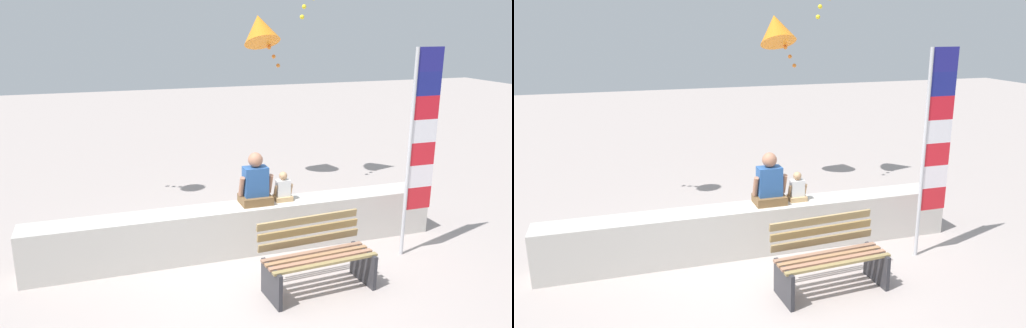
% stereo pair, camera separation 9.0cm
% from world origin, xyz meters
% --- Properties ---
extents(ground_plane, '(40.00, 40.00, 0.00)m').
position_xyz_m(ground_plane, '(0.00, 0.00, 0.00)').
color(ground_plane, '#AC9E99').
extents(seawall_ledge, '(5.99, 0.50, 0.70)m').
position_xyz_m(seawall_ledge, '(0.00, 0.80, 0.35)').
color(seawall_ledge, beige).
rests_on(seawall_ledge, ground).
extents(park_bench, '(1.45, 0.71, 0.88)m').
position_xyz_m(park_bench, '(0.57, -0.52, 0.40)').
color(park_bench, '#937D4D').
rests_on(park_bench, ground).
extents(person_adult, '(0.50, 0.36, 0.76)m').
position_xyz_m(person_adult, '(0.22, 0.84, 1.00)').
color(person_adult, brown).
rests_on(person_adult, seawall_ledge).
extents(person_child, '(0.28, 0.21, 0.44)m').
position_xyz_m(person_child, '(0.64, 0.84, 0.87)').
color(person_child, tan).
rests_on(person_child, seawall_ledge).
extents(flag_banner, '(0.43, 0.05, 2.93)m').
position_xyz_m(flag_banner, '(2.30, -0.02, 1.68)').
color(flag_banner, '#B7B7BC').
rests_on(flag_banner, ground).
extents(kite_orange, '(0.83, 0.94, 1.17)m').
position_xyz_m(kite_orange, '(1.32, 3.93, 3.11)').
color(kite_orange, orange).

